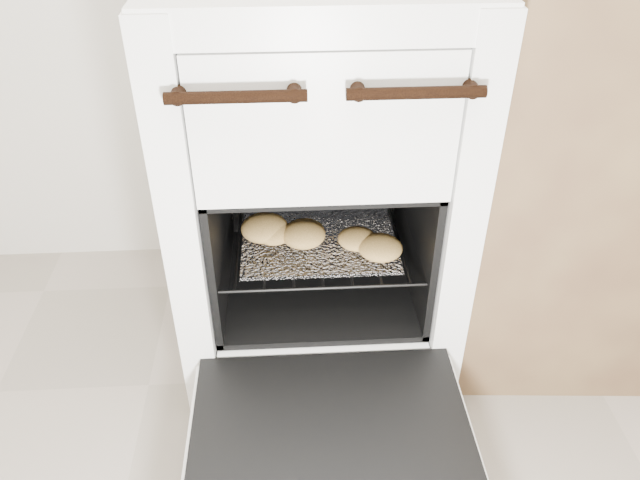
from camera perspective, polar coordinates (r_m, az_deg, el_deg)
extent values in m
cube|color=white|center=(1.31, -0.38, 5.61)|extent=(0.55, 0.58, 0.84)
cylinder|color=black|center=(0.90, -7.69, 12.83)|extent=(0.20, 0.02, 0.02)
cylinder|color=black|center=(0.92, 8.80, 13.15)|extent=(0.20, 0.02, 0.02)
cube|color=black|center=(1.10, 1.05, -17.47)|extent=(0.47, 0.36, 0.02)
cube|color=white|center=(1.12, 1.04, -17.98)|extent=(0.49, 0.38, 0.01)
cylinder|color=black|center=(1.30, -8.81, 0.39)|extent=(0.01, 0.38, 0.01)
cylinder|color=black|center=(1.32, 8.32, 0.97)|extent=(0.01, 0.38, 0.01)
cylinder|color=black|center=(1.15, 0.32, -4.43)|extent=(0.39, 0.01, 0.01)
cylinder|color=black|center=(1.45, -0.60, 4.76)|extent=(0.39, 0.01, 0.01)
cylinder|color=black|center=(1.30, -7.42, 0.44)|extent=(0.01, 0.36, 0.01)
cylinder|color=black|center=(1.30, -5.01, 0.53)|extent=(0.01, 0.36, 0.01)
cylinder|color=black|center=(1.29, -2.60, 0.61)|extent=(0.01, 0.36, 0.01)
cylinder|color=black|center=(1.30, -0.19, 0.69)|extent=(0.01, 0.36, 0.01)
cylinder|color=black|center=(1.30, 2.21, 0.77)|extent=(0.01, 0.36, 0.01)
cylinder|color=black|center=(1.31, 4.60, 0.85)|extent=(0.01, 0.36, 0.01)
cylinder|color=black|center=(1.31, 6.96, 0.92)|extent=(0.01, 0.36, 0.01)
cube|color=white|center=(1.28, -0.14, 0.43)|extent=(0.31, 0.27, 0.01)
ellipsoid|color=#E2AB5A|center=(1.25, -1.42, 0.77)|extent=(0.09, 0.09, 0.04)
ellipsoid|color=#E2AB5A|center=(1.26, -5.09, 1.12)|extent=(0.10, 0.10, 0.04)
ellipsoid|color=#E2AB5A|center=(1.21, 5.52, -0.69)|extent=(0.12, 0.12, 0.04)
ellipsoid|color=#E2AB5A|center=(1.25, -4.23, 0.68)|extent=(0.11, 0.11, 0.04)
ellipsoid|color=#E2AB5A|center=(1.24, -1.52, 0.51)|extent=(0.12, 0.12, 0.04)
ellipsoid|color=#E2AB5A|center=(1.23, 3.43, 0.11)|extent=(0.11, 0.11, 0.03)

